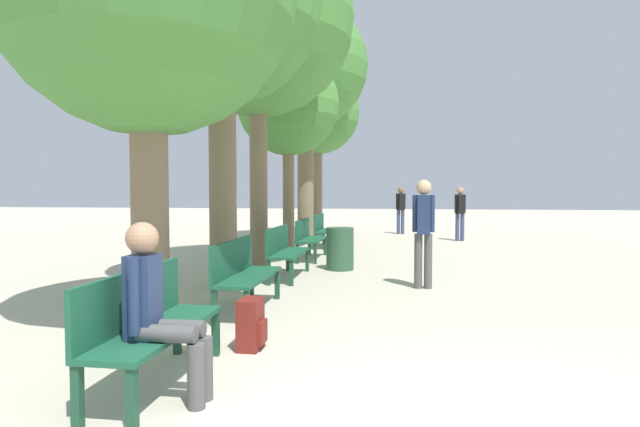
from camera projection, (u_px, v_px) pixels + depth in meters
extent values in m
cube|color=#195138|center=(159.00, 330.00, 3.80)|extent=(0.46, 1.54, 0.04)
cube|color=#195138|center=(133.00, 299.00, 3.82)|extent=(0.04, 1.54, 0.43)
cube|color=#19422D|center=(132.00, 400.00, 3.07)|extent=(0.06, 0.06, 0.41)
cube|color=#19422D|center=(216.00, 333.00, 4.50)|extent=(0.06, 0.06, 0.41)
cube|color=#19422D|center=(77.00, 396.00, 3.12)|extent=(0.06, 0.06, 0.41)
cube|color=#19422D|center=(177.00, 332.00, 4.56)|extent=(0.06, 0.06, 0.41)
cube|color=#195138|center=(249.00, 277.00, 6.18)|extent=(0.46, 1.54, 0.04)
cube|color=#195138|center=(233.00, 257.00, 6.20)|extent=(0.04, 1.54, 0.43)
cube|color=#19422D|center=(247.00, 309.00, 5.45)|extent=(0.06, 0.06, 0.41)
cube|color=#19422D|center=(277.00, 284.00, 6.89)|extent=(0.06, 0.06, 0.41)
cube|color=#19422D|center=(214.00, 308.00, 5.50)|extent=(0.06, 0.06, 0.41)
cube|color=#19422D|center=(251.00, 284.00, 6.94)|extent=(0.06, 0.06, 0.41)
cube|color=#195138|center=(289.00, 253.00, 8.57)|extent=(0.46, 1.54, 0.04)
cube|color=#195138|center=(277.00, 239.00, 8.59)|extent=(0.04, 1.54, 0.43)
cube|color=#19422D|center=(291.00, 273.00, 7.83)|extent=(0.06, 0.06, 0.41)
cube|color=#19422D|center=(307.00, 260.00, 9.27)|extent=(0.06, 0.06, 0.41)
cube|color=#19422D|center=(269.00, 273.00, 7.88)|extent=(0.06, 0.06, 0.41)
cube|color=#19422D|center=(288.00, 260.00, 9.32)|extent=(0.06, 0.06, 0.41)
cube|color=#195138|center=(312.00, 240.00, 10.95)|extent=(0.46, 1.54, 0.04)
cube|color=#195138|center=(303.00, 229.00, 10.97)|extent=(0.04, 1.54, 0.43)
cube|color=#19422D|center=(315.00, 254.00, 10.21)|extent=(0.06, 0.06, 0.41)
cube|color=#19422D|center=(325.00, 246.00, 11.65)|extent=(0.06, 0.06, 0.41)
cube|color=#19422D|center=(298.00, 254.00, 10.27)|extent=(0.06, 0.06, 0.41)
cube|color=#19422D|center=(309.00, 246.00, 11.70)|extent=(0.06, 0.06, 0.41)
cube|color=#195138|center=(327.00, 231.00, 13.33)|extent=(0.46, 1.54, 0.04)
cube|color=#195138|center=(319.00, 222.00, 13.35)|extent=(0.04, 1.54, 0.43)
cube|color=#19422D|center=(330.00, 242.00, 12.59)|extent=(0.06, 0.06, 0.41)
cube|color=#19422D|center=(337.00, 237.00, 14.03)|extent=(0.06, 0.06, 0.41)
cube|color=#19422D|center=(316.00, 242.00, 12.65)|extent=(0.06, 0.06, 0.41)
cube|color=#19422D|center=(324.00, 237.00, 14.09)|extent=(0.06, 0.06, 0.41)
cylinder|color=#7A664C|center=(150.00, 200.00, 5.34)|extent=(0.39, 0.39, 2.80)
cylinder|color=#7A664C|center=(223.00, 174.00, 7.61)|extent=(0.42, 0.42, 3.50)
sphere|color=#478438|center=(221.00, 2.00, 7.50)|extent=(3.04, 3.04, 3.04)
cylinder|color=#7A664C|center=(259.00, 171.00, 9.62)|extent=(0.34, 0.34, 3.76)
sphere|color=#478438|center=(258.00, 19.00, 9.50)|extent=(3.70, 3.70, 3.70)
cylinder|color=#7A664C|center=(289.00, 192.00, 12.38)|extent=(0.29, 0.29, 2.95)
sphere|color=#478438|center=(288.00, 104.00, 12.28)|extent=(2.52, 2.52, 2.52)
cylinder|color=#7A664C|center=(306.00, 172.00, 14.76)|extent=(0.48, 0.48, 4.16)
sphere|color=#478438|center=(305.00, 66.00, 14.62)|extent=(3.67, 3.67, 3.67)
cylinder|color=#7A664C|center=(318.00, 185.00, 17.11)|extent=(0.32, 0.32, 3.40)
sphere|color=#478438|center=(318.00, 112.00, 17.00)|extent=(2.86, 2.86, 2.86)
cylinder|color=#4C4C4C|center=(167.00, 334.00, 3.42)|extent=(0.42, 0.12, 0.12)
cylinder|color=#4C4C4C|center=(196.00, 376.00, 3.40)|extent=(0.12, 0.12, 0.45)
cylinder|color=#4C4C4C|center=(176.00, 328.00, 3.57)|extent=(0.42, 0.12, 0.12)
cylinder|color=#4C4C4C|center=(204.00, 369.00, 3.55)|extent=(0.12, 0.12, 0.45)
cube|color=navy|center=(143.00, 297.00, 3.51)|extent=(0.19, 0.23, 0.59)
cylinder|color=navy|center=(134.00, 296.00, 3.39)|extent=(0.09, 0.09, 0.53)
cylinder|color=navy|center=(152.00, 289.00, 3.64)|extent=(0.09, 0.09, 0.53)
sphere|color=#A37A5B|center=(142.00, 238.00, 3.50)|extent=(0.23, 0.23, 0.23)
cube|color=maroon|center=(250.00, 324.00, 4.69)|extent=(0.20, 0.31, 0.48)
cube|color=maroon|center=(263.00, 332.00, 4.68)|extent=(0.04, 0.22, 0.21)
cylinder|color=#384260|center=(457.00, 227.00, 15.01)|extent=(0.12, 0.12, 0.82)
cylinder|color=#384260|center=(462.00, 227.00, 14.99)|extent=(0.12, 0.12, 0.82)
cube|color=black|center=(460.00, 204.00, 14.97)|extent=(0.25, 0.27, 0.58)
cylinder|color=black|center=(456.00, 204.00, 14.99)|extent=(0.09, 0.09, 0.55)
cylinder|color=black|center=(464.00, 204.00, 14.95)|extent=(0.09, 0.09, 0.55)
sphere|color=#A37A5B|center=(460.00, 191.00, 14.95)|extent=(0.22, 0.22, 0.22)
cylinder|color=#4C4C4C|center=(418.00, 261.00, 7.64)|extent=(0.12, 0.12, 0.84)
cylinder|color=#4C4C4C|center=(428.00, 261.00, 7.61)|extent=(0.12, 0.12, 0.84)
cube|color=navy|center=(424.00, 214.00, 7.59)|extent=(0.20, 0.23, 0.59)
cylinder|color=navy|center=(415.00, 213.00, 7.61)|extent=(0.09, 0.09, 0.56)
cylinder|color=navy|center=(432.00, 214.00, 7.57)|extent=(0.09, 0.09, 0.56)
sphere|color=tan|center=(424.00, 187.00, 7.58)|extent=(0.23, 0.23, 0.23)
cylinder|color=#384260|center=(398.00, 222.00, 17.46)|extent=(0.12, 0.12, 0.83)
cylinder|color=#384260|center=(403.00, 222.00, 17.44)|extent=(0.12, 0.12, 0.83)
cube|color=black|center=(401.00, 202.00, 17.42)|extent=(0.27, 0.29, 0.59)
cylinder|color=black|center=(397.00, 201.00, 17.44)|extent=(0.09, 0.09, 0.56)
cylinder|color=black|center=(404.00, 201.00, 17.40)|extent=(0.09, 0.09, 0.56)
sphere|color=brown|center=(401.00, 190.00, 17.40)|extent=(0.23, 0.23, 0.23)
cylinder|color=#2D5138|center=(340.00, 249.00, 9.46)|extent=(0.52, 0.52, 0.80)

